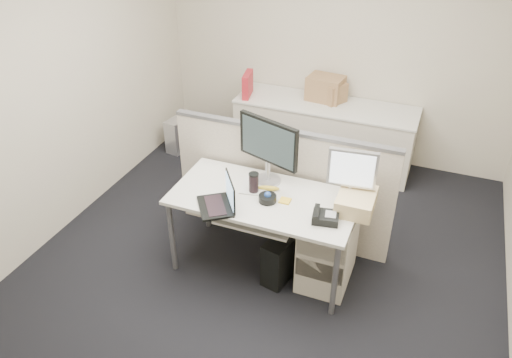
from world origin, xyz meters
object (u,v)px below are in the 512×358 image
at_px(desk_phone, 326,217).
at_px(monitor_main, 268,152).
at_px(desk, 264,203).
at_px(laptop, 215,194).

bearing_deg(desk_phone, monitor_main, 139.37).
distance_m(monitor_main, desk_phone, 0.74).
relative_size(desk, desk_phone, 7.67).
xyz_separation_m(monitor_main, laptop, (-0.25, -0.51, -0.16)).
distance_m(monitor_main, laptop, 0.59).
bearing_deg(desk_phone, laptop, -179.71).
height_order(laptop, desk_phone, laptop).
bearing_deg(laptop, monitor_main, 118.79).
bearing_deg(desk, desk_phone, -13.29).
bearing_deg(desk, laptop, -136.97).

